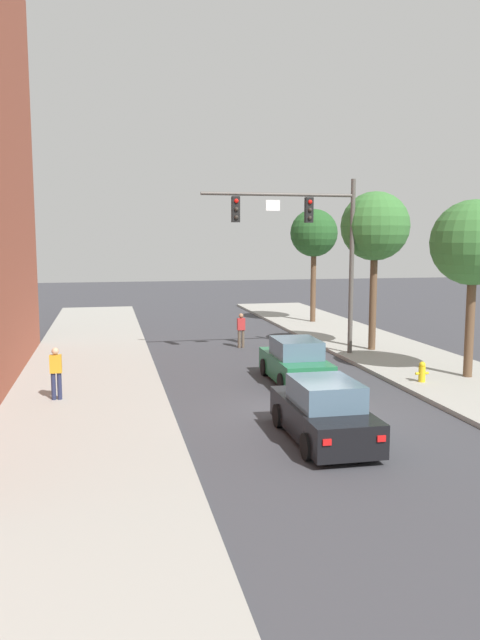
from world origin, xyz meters
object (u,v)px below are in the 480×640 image
object	(u,v)px
car_following_black	(323,413)
street_tree_second	(375,227)
car_lead_green	(295,363)
fire_hydrant	(422,372)
pedestrian_sidewalk_left_walker	(56,371)
street_tree_nearest	(474,244)
street_tree_third	(314,234)
pedestrian_crossing_road	(241,329)
traffic_signal_mast	(311,234)

from	to	relation	value
car_following_black	street_tree_second	xyz separation A→B (m)	(6.37, 11.33, 4.91)
car_lead_green	fire_hydrant	xyz separation A→B (m)	(4.18, -1.44, -0.22)
car_following_black	pedestrian_sidewalk_left_walker	size ratio (longest dim) A/B	2.60
street_tree_nearest	car_following_black	bearing A→B (deg)	-144.25
pedestrian_sidewalk_left_walker	street_tree_nearest	size ratio (longest dim) A/B	0.26
pedestrian_sidewalk_left_walker	street_tree_third	distance (m)	21.61
street_tree_second	street_tree_third	size ratio (longest dim) A/B	1.04
car_following_black	pedestrian_crossing_road	size ratio (longest dim) A/B	2.60
traffic_signal_mast	car_following_black	world-z (taller)	traffic_signal_mast
car_lead_green	car_following_black	bearing A→B (deg)	-100.82
street_tree_second	street_tree_nearest	bearing A→B (deg)	-79.80
car_following_black	street_tree_third	bearing A→B (deg)	71.95
pedestrian_crossing_road	street_tree_nearest	distance (m)	11.47
traffic_signal_mast	pedestrian_crossing_road	bearing A→B (deg)	127.28
car_lead_green	street_tree_nearest	xyz separation A→B (m)	(6.23, -1.00, 4.22)
traffic_signal_mast	car_lead_green	distance (m)	6.68
pedestrian_sidewalk_left_walker	car_following_black	bearing A→B (deg)	-36.30
traffic_signal_mast	car_following_black	distance (m)	12.13
fire_hydrant	traffic_signal_mast	bearing A→B (deg)	110.67
pedestrian_crossing_road	street_tree_second	bearing A→B (deg)	-24.38
traffic_signal_mast	street_tree_third	xyz separation A→B (m)	(3.69, 10.37, 0.08)
street_tree_third	street_tree_second	bearing A→B (deg)	-93.01
pedestrian_crossing_road	street_tree_second	size ratio (longest dim) A/B	0.23
fire_hydrant	street_tree_nearest	world-z (taller)	street_tree_nearest
pedestrian_sidewalk_left_walker	street_tree_nearest	distance (m)	14.87
street_tree_third	pedestrian_crossing_road	bearing A→B (deg)	-129.61
car_lead_green	street_tree_second	xyz separation A→B (m)	(5.15, 4.97, 4.91)
car_lead_green	fire_hydrant	world-z (taller)	car_lead_green
pedestrian_crossing_road	pedestrian_sidewalk_left_walker	bearing A→B (deg)	-131.52
pedestrian_sidewalk_left_walker	street_tree_third	world-z (taller)	street_tree_third
car_lead_green	street_tree_second	distance (m)	8.68
pedestrian_sidewalk_left_walker	pedestrian_crossing_road	size ratio (longest dim) A/B	1.00
street_tree_nearest	street_tree_second	world-z (taller)	street_tree_second
car_following_black	street_tree_nearest	bearing A→B (deg)	35.75
pedestrian_sidewalk_left_walker	fire_hydrant	size ratio (longest dim) A/B	2.28
street_tree_nearest	street_tree_third	size ratio (longest dim) A/B	0.94
car_lead_green	fire_hydrant	bearing A→B (deg)	-19.02
pedestrian_crossing_road	car_following_black	bearing A→B (deg)	-93.50
fire_hydrant	street_tree_third	distance (m)	17.00
car_following_black	street_tree_third	distance (m)	22.71
car_lead_green	car_following_black	size ratio (longest dim) A/B	1.00
pedestrian_sidewalk_left_walker	street_tree_third	bearing A→B (deg)	49.33
pedestrian_sidewalk_left_walker	street_tree_second	xyz separation A→B (m)	(13.28, 6.26, 4.57)
car_lead_green	street_tree_nearest	size ratio (longest dim) A/B	0.67
traffic_signal_mast	street_tree_third	distance (m)	11.01
fire_hydrant	street_tree_second	xyz separation A→B (m)	(0.98, 6.41, 5.12)
pedestrian_crossing_road	fire_hydrant	distance (m)	10.01
pedestrian_crossing_road	fire_hydrant	world-z (taller)	pedestrian_crossing_road
car_lead_green	traffic_signal_mast	bearing A→B (deg)	65.76
traffic_signal_mast	pedestrian_sidewalk_left_walker	distance (m)	12.35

